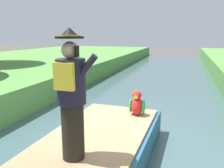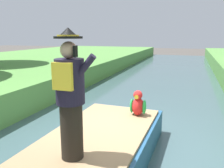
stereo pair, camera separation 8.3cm
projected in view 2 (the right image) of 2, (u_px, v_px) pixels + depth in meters
ground_plane at (111, 150)px, 5.09m from camera, size 80.00×80.00×0.00m
canal_water at (111, 148)px, 5.08m from camera, size 5.80×48.00×0.10m
boat at (92, 155)px, 4.09m from camera, size 1.91×4.25×0.61m
person_pirate at (70, 96)px, 3.22m from camera, size 0.61×0.42×1.85m
parrot_plush at (138, 105)px, 5.15m from camera, size 0.36×0.35×0.57m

